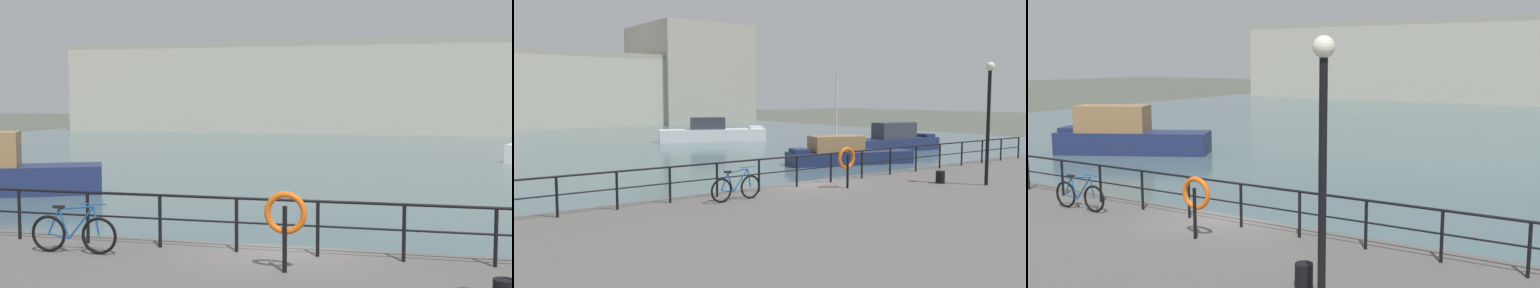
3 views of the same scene
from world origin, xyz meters
The scene contains 8 objects.
ground_plane centered at (0.00, 0.00, 0.00)m, with size 240.00×240.00×0.00m, color #4C5147.
water_basin centered at (0.00, 30.20, 0.01)m, with size 80.00×60.00×0.01m, color #476066.
moored_blue_motorboat centered at (-14.15, 10.19, 1.00)m, with size 8.11×5.37×2.56m.
quay_railing centered at (1.61, -0.75, 1.74)m, with size 23.84×0.07×1.08m.
parked_bicycle centered at (-3.78, -1.60, 1.39)m, with size 1.77×0.13×0.98m.
mooring_bollard centered at (3.84, -3.21, 1.22)m, with size 0.32×0.32×0.44m, color black.
life_ring_stand centered at (0.44, -1.94, 1.98)m, with size 0.75×0.15×1.40m.
quay_lamp_post centered at (4.78, -4.42, 3.76)m, with size 0.32×0.32×4.27m.
Camera 3 is at (8.30, -11.53, 4.93)m, focal length 39.81 mm.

